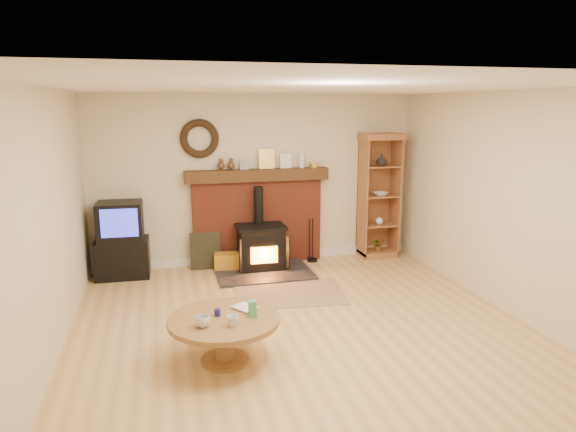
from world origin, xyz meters
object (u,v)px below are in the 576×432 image
object	(u,v)px
wood_stove	(261,249)
curio_cabinet	(378,196)
tv_unit	(122,241)
coffee_table	(224,326)

from	to	relation	value
wood_stove	curio_cabinet	distance (m)	2.12
tv_unit	wood_stove	bearing A→B (deg)	-5.68
curio_cabinet	coffee_table	world-z (taller)	curio_cabinet
wood_stove	coffee_table	size ratio (longest dim) A/B	1.31
wood_stove	coffee_table	bearing A→B (deg)	-108.41
wood_stove	tv_unit	bearing A→B (deg)	174.32
wood_stove	curio_cabinet	size ratio (longest dim) A/B	0.70
wood_stove	coffee_table	xyz separation A→B (m)	(-0.90, -2.70, 0.04)
tv_unit	coffee_table	world-z (taller)	tv_unit
tv_unit	curio_cabinet	size ratio (longest dim) A/B	0.55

